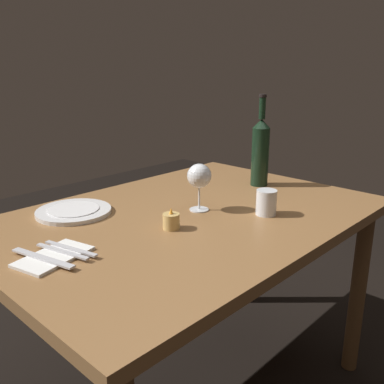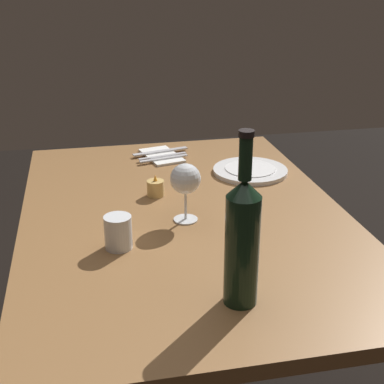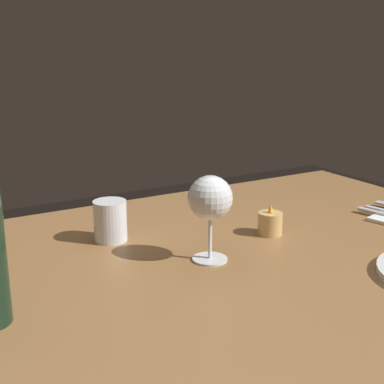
{
  "view_description": "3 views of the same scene",
  "coord_description": "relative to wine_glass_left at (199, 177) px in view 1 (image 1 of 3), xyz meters",
  "views": [
    {
      "loc": [
        0.97,
        0.94,
        1.22
      ],
      "look_at": [
        -0.05,
        -0.02,
        0.8
      ],
      "focal_mm": 39.82,
      "sensor_mm": 36.0,
      "label": 1
    },
    {
      "loc": [
        -1.38,
        0.26,
        1.39
      ],
      "look_at": [
        -0.02,
        -0.02,
        0.81
      ],
      "focal_mm": 51.36,
      "sensor_mm": 36.0,
      "label": 2
    },
    {
      "loc": [
        -0.56,
        -0.79,
        1.13
      ],
      "look_at": [
        -0.07,
        0.04,
        0.87
      ],
      "focal_mm": 50.78,
      "sensor_mm": 36.0,
      "label": 3
    }
  ],
  "objects": [
    {
      "name": "wine_bottle",
      "position": [
        -0.4,
        -0.04,
        0.03
      ],
      "size": [
        0.07,
        0.07,
        0.37
      ],
      "color": "black",
      "rests_on": "dining_table"
    },
    {
      "name": "table_knife",
      "position": [
        0.57,
        -0.02,
        -0.11
      ],
      "size": [
        0.07,
        0.21,
        0.0
      ],
      "color": "silver",
      "rests_on": "folded_napkin"
    },
    {
      "name": "votive_candle",
      "position": [
        0.19,
        0.06,
        -0.09
      ],
      "size": [
        0.05,
        0.05,
        0.07
      ],
      "color": "#DBB266",
      "rests_on": "dining_table"
    },
    {
      "name": "fork_outer",
      "position": [
        0.49,
        -0.02,
        -0.11
      ],
      "size": [
        0.06,
        0.18,
        0.0
      ],
      "color": "silver",
      "rests_on": "folded_napkin"
    },
    {
      "name": "wine_glass_left",
      "position": [
        0.0,
        0.0,
        0.0
      ],
      "size": [
        0.08,
        0.08,
        0.16
      ],
      "color": "white",
      "rests_on": "dining_table"
    },
    {
      "name": "dining_table",
      "position": [
        0.05,
        -0.01,
        -0.21
      ],
      "size": [
        1.3,
        0.9,
        0.74
      ],
      "color": "olive",
      "rests_on": "ground"
    },
    {
      "name": "fork_inner",
      "position": [
        0.51,
        -0.02,
        -0.11
      ],
      "size": [
        0.06,
        0.18,
        0.0
      ],
      "color": "silver",
      "rests_on": "folded_napkin"
    },
    {
      "name": "water_tumbler",
      "position": [
        -0.12,
        0.19,
        -0.08
      ],
      "size": [
        0.07,
        0.07,
        0.08
      ],
      "color": "white",
      "rests_on": "dining_table"
    },
    {
      "name": "dinner_plate",
      "position": [
        0.31,
        -0.28,
        -0.11
      ],
      "size": [
        0.25,
        0.25,
        0.02
      ],
      "color": "white",
      "rests_on": "dining_table"
    },
    {
      "name": "folded_napkin",
      "position": [
        0.54,
        -0.02,
        -0.11
      ],
      "size": [
        0.21,
        0.15,
        0.01
      ],
      "color": "white",
      "rests_on": "dining_table"
    }
  ]
}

